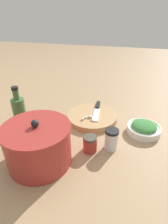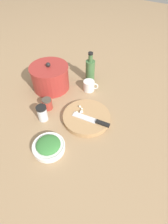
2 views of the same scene
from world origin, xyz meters
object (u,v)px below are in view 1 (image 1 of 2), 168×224
(garlic_cloves, at_px, (88,118))
(honey_jar, at_px, (90,144))
(herb_bowl, at_px, (144,128))
(oil_bottle, at_px, (20,112))
(chef_knife, at_px, (97,110))
(stock_pot, at_px, (38,145))
(cutting_board, at_px, (92,117))
(spice_jar, at_px, (111,139))
(coffee_mug, at_px, (42,119))

(garlic_cloves, relative_size, honey_jar, 0.95)
(herb_bowl, xyz_separation_m, oil_bottle, (0.59, 0.13, 0.06))
(chef_knife, xyz_separation_m, honey_jar, (-0.04, 0.30, 0.00))
(garlic_cloves, xyz_separation_m, stock_pot, (0.11, 0.31, 0.05))
(cutting_board, height_order, honey_jar, honey_jar)
(spice_jar, relative_size, stock_pot, 0.38)
(herb_bowl, height_order, honey_jar, honey_jar)
(cutting_board, relative_size, oil_bottle, 1.24)
(coffee_mug, bearing_deg, chef_knife, -143.83)
(chef_knife, xyz_separation_m, oil_bottle, (0.34, 0.23, 0.05))
(chef_knife, bearing_deg, herb_bowl, 150.93)
(cutting_board, height_order, coffee_mug, coffee_mug)
(cutting_board, bearing_deg, chef_knife, -105.97)
(herb_bowl, relative_size, honey_jar, 2.29)
(chef_knife, height_order, coffee_mug, coffee_mug)
(chef_knife, relative_size, spice_jar, 2.29)
(spice_jar, distance_m, oil_bottle, 0.46)
(coffee_mug, xyz_separation_m, stock_pot, (-0.12, 0.23, 0.05))
(cutting_board, distance_m, herb_bowl, 0.28)
(chef_knife, distance_m, garlic_cloves, 0.10)
(garlic_cloves, distance_m, herb_bowl, 0.28)
(spice_jar, xyz_separation_m, honey_jar, (0.08, 0.04, -0.01))
(cutting_board, xyz_separation_m, garlic_cloves, (0.01, 0.05, 0.02))
(honey_jar, bearing_deg, garlic_cloves, -72.06)
(spice_jar, height_order, oil_bottle, oil_bottle)
(garlic_cloves, xyz_separation_m, herb_bowl, (-0.28, -0.00, -0.01))
(spice_jar, bearing_deg, honey_jar, 25.25)
(herb_bowl, xyz_separation_m, coffee_mug, (0.50, 0.08, 0.01))
(honey_jar, bearing_deg, oil_bottle, -10.24)
(oil_bottle, bearing_deg, coffee_mug, -151.17)
(coffee_mug, distance_m, oil_bottle, 0.12)
(herb_bowl, bearing_deg, garlic_cloves, 0.12)
(chef_knife, relative_size, coffee_mug, 2.24)
(garlic_cloves, relative_size, herb_bowl, 0.41)
(oil_bottle, height_order, stock_pot, oil_bottle)
(honey_jar, height_order, stock_pot, stock_pot)
(herb_bowl, height_order, oil_bottle, oil_bottle)
(herb_bowl, distance_m, oil_bottle, 0.61)
(oil_bottle, bearing_deg, garlic_cloves, -157.42)
(chef_knife, xyz_separation_m, spice_jar, (-0.12, 0.26, 0.01))
(cutting_board, bearing_deg, coffee_mug, 28.94)
(chef_knife, relative_size, stock_pot, 0.87)
(herb_bowl, bearing_deg, spice_jar, 50.00)
(garlic_cloves, bearing_deg, herb_bowl, -179.88)
(garlic_cloves, relative_size, coffee_mug, 0.69)
(coffee_mug, bearing_deg, stock_pot, 116.60)
(cutting_board, relative_size, stock_pot, 1.08)
(garlic_cloves, height_order, oil_bottle, oil_bottle)
(cutting_board, xyz_separation_m, coffee_mug, (0.23, 0.13, 0.02))
(honey_jar, relative_size, oil_bottle, 0.32)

